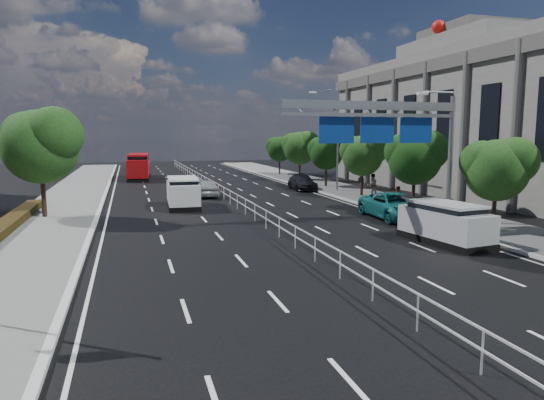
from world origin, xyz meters
name	(u,v)px	position (x,y,z in m)	size (l,w,h in m)	color
ground	(360,293)	(0.00, 0.00, 0.00)	(160.00, 160.00, 0.00)	black
kerb_near	(59,321)	(-9.00, 0.00, 0.07)	(0.25, 140.00, 0.15)	silver
median_fence	(226,194)	(0.00, 22.50, 0.53)	(0.05, 85.00, 1.02)	silver
overhead_gantry	(391,124)	(6.74, 10.05, 5.61)	(10.24, 0.38, 7.45)	gray
streetlight_far	(335,133)	(10.50, 26.00, 5.21)	(2.78, 2.40, 9.00)	gray
civic_hall	(493,121)	(23.72, 22.00, 6.27)	(14.40, 36.00, 14.35)	slate
near_tree_back	(41,142)	(-11.94, 17.97, 4.61)	(4.84, 4.51, 6.69)	black
far_tree_c	(498,167)	(11.24, 6.98, 3.43)	(3.52, 3.28, 4.94)	black
far_tree_d	(416,155)	(11.25, 14.48, 3.69)	(3.85, 3.59, 5.34)	black
far_tree_e	(363,153)	(11.25, 21.98, 3.56)	(3.63, 3.38, 5.13)	black
far_tree_f	(327,151)	(11.24, 29.48, 3.49)	(3.52, 3.28, 5.02)	black
far_tree_g	(300,146)	(11.25, 36.98, 3.75)	(3.96, 3.69, 5.45)	black
far_tree_h	(280,148)	(11.24, 44.48, 3.42)	(3.41, 3.18, 4.91)	black
white_minivan	(183,193)	(-3.46, 20.29, 1.03)	(2.30, 4.93, 2.10)	black
red_bus	(139,166)	(-5.88, 44.04, 1.49)	(2.87, 9.69, 2.86)	black
near_car_silver	(206,188)	(-1.00, 25.80, 0.72)	(1.70, 4.23, 1.44)	#979B9E
near_car_dark	(135,164)	(-6.08, 58.16, 0.82)	(1.74, 5.00, 1.65)	black
silver_minivan	(445,223)	(7.13, 5.48, 0.94)	(2.54, 4.83, 1.92)	black
parked_car_teal	(394,206)	(8.30, 12.00, 0.78)	(2.58, 5.60, 1.56)	#176869
parked_car_dark	(302,182)	(8.30, 28.21, 0.69)	(1.92, 4.73, 1.37)	black
pedestrian_a	(397,198)	(9.60, 13.86, 0.95)	(0.59, 0.39, 1.62)	gray
pedestrian_b	(372,185)	(11.49, 20.77, 1.06)	(0.90, 0.70, 1.84)	gray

